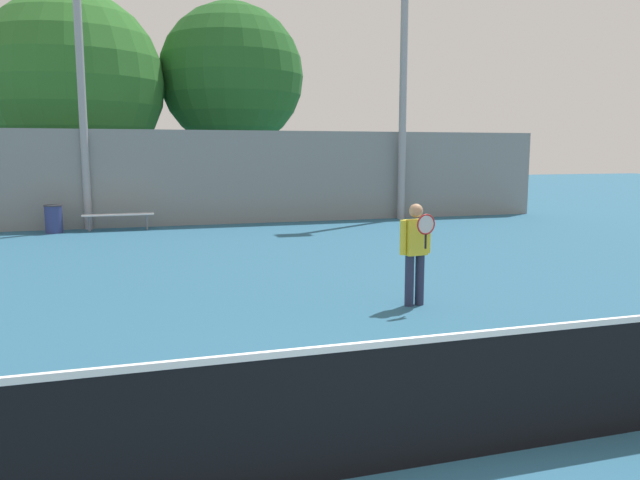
# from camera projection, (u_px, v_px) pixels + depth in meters

# --- Properties ---
(ground_plane) EXTENTS (100.00, 100.00, 0.00)m
(ground_plane) POSITION_uv_depth(u_px,v_px,m) (400.00, 469.00, 4.70)
(ground_plane) COLOR #285B7A
(tennis_net) EXTENTS (12.08, 0.09, 1.02)m
(tennis_net) POSITION_uv_depth(u_px,v_px,m) (401.00, 404.00, 4.63)
(tennis_net) COLOR #99999E
(tennis_net) RESTS_ON ground_plane
(tennis_player) EXTENTS (0.54, 0.43, 1.58)m
(tennis_player) POSITION_uv_depth(u_px,v_px,m) (416.00, 249.00, 9.56)
(tennis_player) COLOR #282D47
(tennis_player) RESTS_ON ground_plane
(bench_courtside_near) EXTENTS (2.07, 0.40, 0.50)m
(bench_courtside_near) POSITION_uv_depth(u_px,v_px,m) (118.00, 215.00, 18.76)
(bench_courtside_near) COLOR silver
(bench_courtside_near) RESTS_ON ground_plane
(light_pole_near_left) EXTENTS (0.90, 0.60, 9.04)m
(light_pole_near_left) POSITION_uv_depth(u_px,v_px,m) (79.00, 45.00, 18.35)
(light_pole_near_left) COLOR #939399
(light_pole_near_left) RESTS_ON ground_plane
(light_pole_center_back) EXTENTS (0.90, 0.60, 9.78)m
(light_pole_center_back) POSITION_uv_depth(u_px,v_px,m) (404.00, 52.00, 21.20)
(light_pole_center_back) COLOR #939399
(light_pole_center_back) RESTS_ON ground_plane
(trash_bin) EXTENTS (0.51, 0.51, 0.82)m
(trash_bin) POSITION_uv_depth(u_px,v_px,m) (54.00, 219.00, 18.17)
(trash_bin) COLOR navy
(trash_bin) RESTS_ON ground_plane
(back_fence) EXTENTS (25.45, 0.06, 3.04)m
(back_fence) POSITION_uv_depth(u_px,v_px,m) (187.00, 178.00, 19.89)
(back_fence) COLOR gray
(back_fence) RESTS_ON ground_plane
(tree_green_tall) EXTENTS (6.50, 6.50, 8.10)m
(tree_green_tall) POSITION_uv_depth(u_px,v_px,m) (73.00, 83.00, 22.68)
(tree_green_tall) COLOR brown
(tree_green_tall) RESTS_ON ground_plane
(tree_green_broad) EXTENTS (5.71, 5.71, 8.19)m
(tree_green_broad) POSITION_uv_depth(u_px,v_px,m) (232.00, 77.00, 24.88)
(tree_green_broad) COLOR brown
(tree_green_broad) RESTS_ON ground_plane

